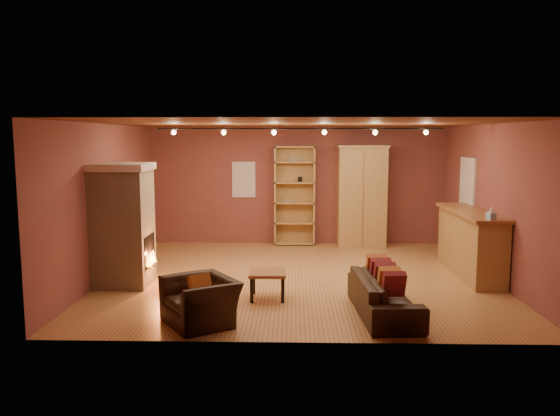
{
  "coord_description": "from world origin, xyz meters",
  "views": [
    {
      "loc": [
        -0.09,
        -9.83,
        2.56
      ],
      "look_at": [
        -0.35,
        0.2,
        1.26
      ],
      "focal_mm": 35.0,
      "sensor_mm": 36.0,
      "label": 1
    }
  ],
  "objects_px": {
    "fireplace": "(123,225)",
    "bar_counter": "(470,242)",
    "bookcase": "(295,195)",
    "armoire": "(362,196)",
    "loveseat": "(384,288)",
    "coffee_table": "(268,275)",
    "armchair": "(200,293)"
  },
  "relations": [
    {
      "from": "bookcase",
      "to": "fireplace",
      "type": "bearing_deg",
      "value": -128.52
    },
    {
      "from": "fireplace",
      "to": "armchair",
      "type": "distance_m",
      "value": 2.66
    },
    {
      "from": "armoire",
      "to": "armchair",
      "type": "height_order",
      "value": "armoire"
    },
    {
      "from": "fireplace",
      "to": "bookcase",
      "type": "distance_m",
      "value": 4.76
    },
    {
      "from": "armoire",
      "to": "loveseat",
      "type": "relative_size",
      "value": 1.22
    },
    {
      "from": "coffee_table",
      "to": "loveseat",
      "type": "bearing_deg",
      "value": -23.92
    },
    {
      "from": "loveseat",
      "to": "bar_counter",
      "type": "bearing_deg",
      "value": -43.55
    },
    {
      "from": "armoire",
      "to": "armchair",
      "type": "bearing_deg",
      "value": -117.51
    },
    {
      "from": "bookcase",
      "to": "armchair",
      "type": "relative_size",
      "value": 2.02
    },
    {
      "from": "bookcase",
      "to": "bar_counter",
      "type": "relative_size",
      "value": 0.93
    },
    {
      "from": "coffee_table",
      "to": "armchair",
      "type": "bearing_deg",
      "value": -125.5
    },
    {
      "from": "loveseat",
      "to": "coffee_table",
      "type": "relative_size",
      "value": 3.34
    },
    {
      "from": "bar_counter",
      "to": "coffee_table",
      "type": "distance_m",
      "value": 4.04
    },
    {
      "from": "bookcase",
      "to": "armoire",
      "type": "xyz_separation_m",
      "value": [
        1.58,
        -0.18,
        -0.0
      ]
    },
    {
      "from": "armoire",
      "to": "armchair",
      "type": "xyz_separation_m",
      "value": [
        -2.88,
        -5.53,
        -0.76
      ]
    },
    {
      "from": "fireplace",
      "to": "bar_counter",
      "type": "height_order",
      "value": "fireplace"
    },
    {
      "from": "bookcase",
      "to": "armchair",
      "type": "bearing_deg",
      "value": -102.83
    },
    {
      "from": "fireplace",
      "to": "loveseat",
      "type": "distance_m",
      "value": 4.57
    },
    {
      "from": "bookcase",
      "to": "coffee_table",
      "type": "xyz_separation_m",
      "value": [
        -0.43,
        -4.49,
        -0.82
      ]
    },
    {
      "from": "loveseat",
      "to": "coffee_table",
      "type": "height_order",
      "value": "loveseat"
    },
    {
      "from": "loveseat",
      "to": "armchair",
      "type": "height_order",
      "value": "armchair"
    },
    {
      "from": "fireplace",
      "to": "armoire",
      "type": "height_order",
      "value": "armoire"
    },
    {
      "from": "fireplace",
      "to": "loveseat",
      "type": "bearing_deg",
      "value": -19.71
    },
    {
      "from": "armoire",
      "to": "bar_counter",
      "type": "xyz_separation_m",
      "value": [
        1.7,
        -2.71,
        -0.58
      ]
    },
    {
      "from": "fireplace",
      "to": "armoire",
      "type": "xyz_separation_m",
      "value": [
        4.54,
        3.55,
        0.13
      ]
    },
    {
      "from": "bookcase",
      "to": "bar_counter",
      "type": "height_order",
      "value": "bookcase"
    },
    {
      "from": "armchair",
      "to": "coffee_table",
      "type": "distance_m",
      "value": 1.5
    },
    {
      "from": "bar_counter",
      "to": "coffee_table",
      "type": "xyz_separation_m",
      "value": [
        -3.71,
        -1.6,
        -0.24
      ]
    },
    {
      "from": "fireplace",
      "to": "bar_counter",
      "type": "relative_size",
      "value": 0.84
    },
    {
      "from": "bar_counter",
      "to": "coffee_table",
      "type": "bearing_deg",
      "value": -156.63
    },
    {
      "from": "loveseat",
      "to": "coffee_table",
      "type": "distance_m",
      "value": 1.89
    },
    {
      "from": "bar_counter",
      "to": "fireplace",
      "type": "bearing_deg",
      "value": -172.34
    }
  ]
}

